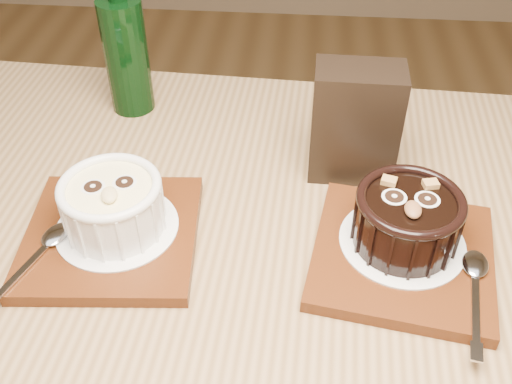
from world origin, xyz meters
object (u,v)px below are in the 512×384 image
(condiment_stand, at_px, (355,123))
(green_bottle, at_px, (126,52))
(table, at_px, (251,338))
(ramekin_dark, at_px, (407,218))
(tray_right, at_px, (402,256))
(tray_left, at_px, (112,236))
(ramekin_white, at_px, (112,203))

(condiment_stand, height_order, green_bottle, green_bottle)
(table, bearing_deg, ramekin_dark, 20.41)
(table, relative_size, condiment_stand, 8.82)
(tray_right, height_order, condiment_stand, condiment_stand)
(tray_left, bearing_deg, ramekin_dark, 1.74)
(tray_right, xyz_separation_m, ramekin_dark, (-0.00, 0.01, 0.04))
(table, bearing_deg, tray_right, 16.12)
(table, relative_size, ramekin_white, 11.66)
(tray_right, relative_size, condiment_stand, 1.29)
(tray_left, xyz_separation_m, condiment_stand, (0.26, 0.14, 0.06))
(table, distance_m, green_bottle, 0.40)
(ramekin_white, xyz_separation_m, condiment_stand, (0.25, 0.14, 0.02))
(table, distance_m, ramekin_white, 0.21)
(table, xyz_separation_m, condiment_stand, (0.10, 0.19, 0.16))
(tray_right, bearing_deg, tray_left, 179.38)
(condiment_stand, bearing_deg, tray_right, -71.43)
(ramekin_dark, distance_m, green_bottle, 0.43)
(ramekin_dark, bearing_deg, green_bottle, 145.80)
(ramekin_white, distance_m, green_bottle, 0.26)
(tray_left, xyz_separation_m, ramekin_dark, (0.31, 0.01, 0.04))
(condiment_stand, bearing_deg, ramekin_dark, -69.92)
(condiment_stand, xyz_separation_m, green_bottle, (-0.30, 0.12, 0.01))
(tray_left, distance_m, condiment_stand, 0.30)
(green_bottle, bearing_deg, ramekin_dark, -36.13)
(ramekin_white, relative_size, tray_right, 0.59)
(tray_left, relative_size, ramekin_dark, 1.67)
(ramekin_white, distance_m, tray_right, 0.30)
(ramekin_white, bearing_deg, tray_left, -154.28)
(table, bearing_deg, ramekin_white, 160.07)
(tray_left, height_order, condiment_stand, condiment_stand)
(ramekin_dark, height_order, condiment_stand, condiment_stand)
(tray_right, height_order, ramekin_dark, ramekin_dark)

